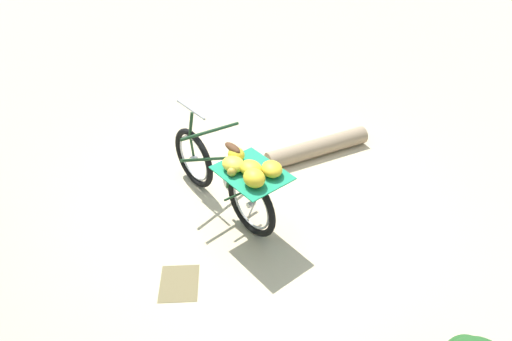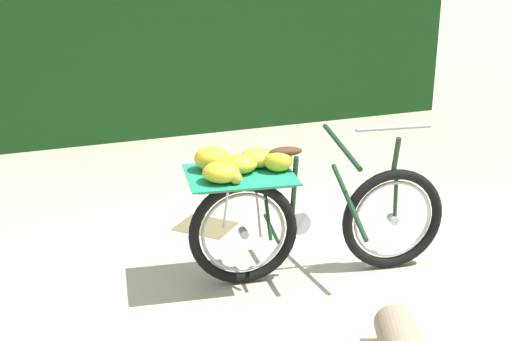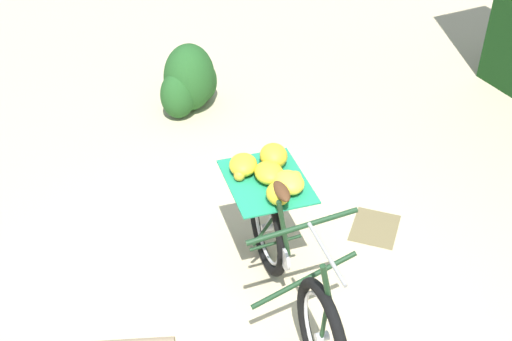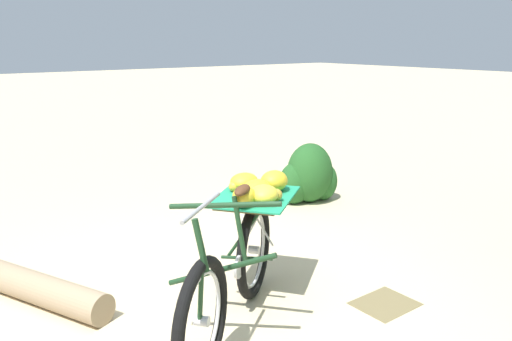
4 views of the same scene
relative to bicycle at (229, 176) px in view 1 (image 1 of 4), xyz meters
The scene contains 4 objects.
ground_plane 0.53m from the bicycle, behind, with size 60.00×60.00×0.00m, color beige.
bicycle is the anchor object (origin of this frame).
fallen_log 1.62m from the bicycle, 133.59° to the left, with size 0.23×0.23×1.43m, color #9E8466.
leaf_litter_patch 1.19m from the bicycle, 26.69° to the right, with size 0.44×0.36×0.01m, color olive.
Camera 1 is at (3.94, 0.11, 3.45)m, focal length 32.62 mm.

